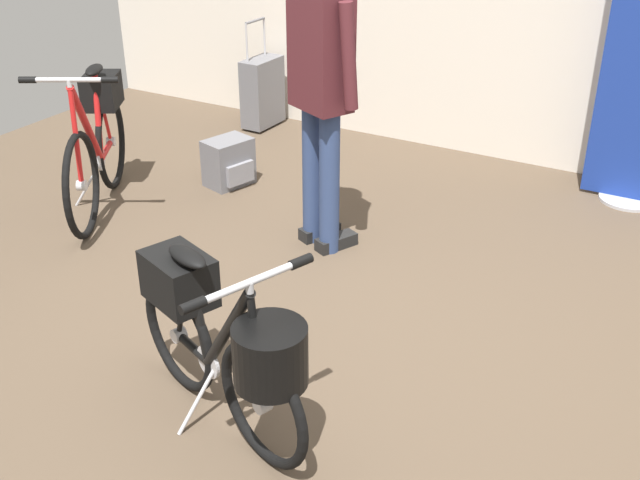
{
  "coord_description": "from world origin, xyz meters",
  "views": [
    {
      "loc": [
        1.35,
        -2.33,
        2.06
      ],
      "look_at": [
        -0.07,
        0.17,
        0.55
      ],
      "focal_mm": 43.54,
      "sensor_mm": 36.0,
      "label": 1
    }
  ],
  "objects_px": {
    "rolling_suitcase": "(262,92)",
    "folding_bike_foreground": "(222,339)",
    "display_bike_left": "(98,140)",
    "visitor_near_wall": "(321,80)",
    "backpack_on_floor": "(229,162)"
  },
  "relations": [
    {
      "from": "folding_bike_foreground",
      "to": "rolling_suitcase",
      "type": "height_order",
      "value": "rolling_suitcase"
    },
    {
      "from": "folding_bike_foreground",
      "to": "visitor_near_wall",
      "type": "relative_size",
      "value": 0.62
    },
    {
      "from": "display_bike_left",
      "to": "rolling_suitcase",
      "type": "height_order",
      "value": "display_bike_left"
    },
    {
      "from": "rolling_suitcase",
      "to": "folding_bike_foreground",
      "type": "bearing_deg",
      "value": -58.98
    },
    {
      "from": "folding_bike_foreground",
      "to": "display_bike_left",
      "type": "xyz_separation_m",
      "value": [
        -1.87,
        1.31,
        0.01
      ]
    },
    {
      "from": "display_bike_left",
      "to": "rolling_suitcase",
      "type": "xyz_separation_m",
      "value": [
        0.07,
        1.69,
        -0.14
      ]
    },
    {
      "from": "visitor_near_wall",
      "to": "backpack_on_floor",
      "type": "bearing_deg",
      "value": 154.94
    },
    {
      "from": "rolling_suitcase",
      "to": "backpack_on_floor",
      "type": "distance_m",
      "value": 1.16
    },
    {
      "from": "visitor_near_wall",
      "to": "rolling_suitcase",
      "type": "height_order",
      "value": "visitor_near_wall"
    },
    {
      "from": "folding_bike_foreground",
      "to": "backpack_on_floor",
      "type": "relative_size",
      "value": 2.98
    },
    {
      "from": "folding_bike_foreground",
      "to": "display_bike_left",
      "type": "distance_m",
      "value": 2.28
    },
    {
      "from": "visitor_near_wall",
      "to": "rolling_suitcase",
      "type": "xyz_separation_m",
      "value": [
        -1.38,
        1.51,
        -0.66
      ]
    },
    {
      "from": "rolling_suitcase",
      "to": "display_bike_left",
      "type": "bearing_deg",
      "value": -92.31
    },
    {
      "from": "visitor_near_wall",
      "to": "rolling_suitcase",
      "type": "relative_size",
      "value": 1.99
    },
    {
      "from": "display_bike_left",
      "to": "backpack_on_floor",
      "type": "relative_size",
      "value": 3.39
    }
  ]
}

